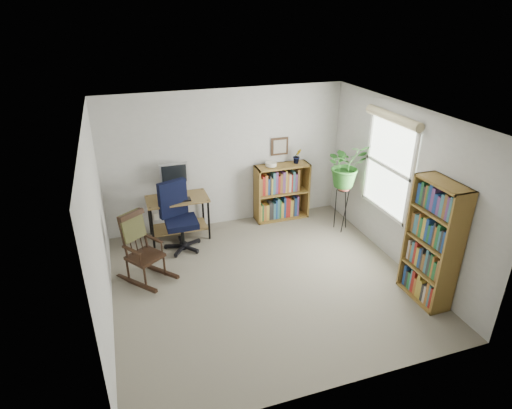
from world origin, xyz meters
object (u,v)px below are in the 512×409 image
object	(u,v)px
tall_bookshelf	(433,243)
low_bookshelf	(282,192)
desk	(179,218)
rocking_chair	(144,248)
office_chair	(181,217)

from	to	relation	value
tall_bookshelf	low_bookshelf	bearing A→B (deg)	108.56
desk	rocking_chair	world-z (taller)	rocking_chair
office_chair	low_bookshelf	xyz separation A→B (m)	(1.92, 0.53, -0.05)
desk	tall_bookshelf	distance (m)	3.97
desk	low_bookshelf	world-z (taller)	low_bookshelf
desk	office_chair	world-z (taller)	office_chair
desk	low_bookshelf	distance (m)	1.92
office_chair	desk	bearing A→B (deg)	67.61
desk	rocking_chair	size ratio (longest dim) A/B	0.97
desk	tall_bookshelf	size ratio (longest dim) A/B	0.59
low_bookshelf	tall_bookshelf	distance (m)	3.00
office_chair	rocking_chair	world-z (taller)	office_chair
office_chair	rocking_chair	distance (m)	0.94
rocking_chair	low_bookshelf	xyz separation A→B (m)	(2.56, 1.21, 0.00)
office_chair	tall_bookshelf	xyz separation A→B (m)	(2.87, -2.30, 0.28)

